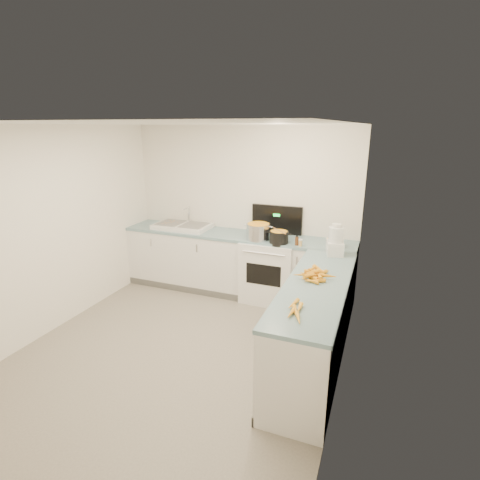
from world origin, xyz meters
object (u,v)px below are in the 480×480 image
(extract_bottle, at_px, (297,241))
(food_processor, at_px, (335,242))
(spice_jar, at_px, (300,243))
(steel_pot, at_px, (258,232))
(mixing_bowl, at_px, (335,243))
(black_pot, at_px, (279,238))
(sink, at_px, (183,226))
(stove, at_px, (270,268))

(extract_bottle, relative_size, food_processor, 0.29)
(spice_jar, distance_m, food_processor, 0.53)
(steel_pot, height_order, mixing_bowl, steel_pot)
(mixing_bowl, bearing_deg, food_processor, -82.39)
(black_pot, distance_m, food_processor, 0.82)
(black_pot, bearing_deg, sink, 173.08)
(mixing_bowl, xyz_separation_m, spice_jar, (-0.43, -0.14, -0.01))
(steel_pot, relative_size, mixing_bowl, 1.47)
(stove, relative_size, steel_pot, 4.03)
(steel_pot, bearing_deg, extract_bottle, -7.42)
(spice_jar, bearing_deg, stove, 155.34)
(steel_pot, distance_m, mixing_bowl, 1.06)
(steel_pot, distance_m, spice_jar, 0.64)
(steel_pot, relative_size, spice_jar, 4.28)
(steel_pot, distance_m, black_pot, 0.32)
(extract_bottle, bearing_deg, mixing_bowl, 13.51)
(mixing_bowl, bearing_deg, stove, 174.95)
(black_pot, relative_size, mixing_bowl, 1.13)
(sink, bearing_deg, mixing_bowl, -2.32)
(extract_bottle, height_order, food_processor, food_processor)
(stove, height_order, mixing_bowl, stove)
(spice_jar, bearing_deg, steel_pot, 171.38)
(steel_pot, distance_m, food_processor, 1.14)
(sink, distance_m, black_pot, 1.63)
(steel_pot, height_order, extract_bottle, steel_pot)
(stove, xyz_separation_m, steel_pot, (-0.15, -0.12, 0.57))
(sink, distance_m, extract_bottle, 1.88)
(stove, distance_m, steel_pot, 0.60)
(stove, bearing_deg, steel_pot, -141.31)
(steel_pot, xyz_separation_m, black_pot, (0.32, -0.06, -0.03))
(sink, xyz_separation_m, steel_pot, (1.30, -0.14, 0.07))
(extract_bottle, xyz_separation_m, food_processor, (0.53, -0.21, 0.11))
(sink, relative_size, spice_jar, 10.90)
(sink, relative_size, food_processor, 2.17)
(steel_pot, bearing_deg, stove, 38.69)
(stove, distance_m, mixing_bowl, 1.04)
(spice_jar, xyz_separation_m, food_processor, (0.47, -0.19, 0.13))
(sink, distance_m, spice_jar, 1.94)
(stove, height_order, food_processor, stove)
(mixing_bowl, bearing_deg, extract_bottle, -166.49)
(steel_pot, xyz_separation_m, spice_jar, (0.63, -0.09, -0.06))
(food_processor, bearing_deg, steel_pot, 165.37)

